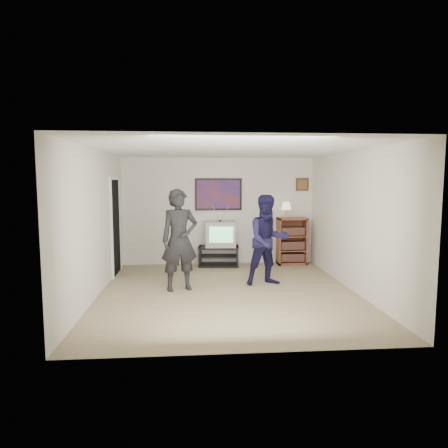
{
  "coord_description": "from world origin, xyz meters",
  "views": [
    {
      "loc": [
        -0.62,
        -6.86,
        1.99
      ],
      "look_at": [
        -0.01,
        0.67,
        1.15
      ],
      "focal_mm": 32.0,
      "sensor_mm": 36.0,
      "label": 1
    }
  ],
  "objects": [
    {
      "name": "air_vent",
      "position": [
        -0.55,
        2.48,
        1.95
      ],
      "size": [
        0.28,
        0.02,
        0.14
      ],
      "primitive_type": "cube",
      "color": "white",
      "rests_on": "room_shell"
    },
    {
      "name": "controller_left",
      "position": [
        -0.84,
        0.46,
        1.19
      ],
      "size": [
        0.04,
        0.11,
        0.03
      ],
      "primitive_type": "cube",
      "rotation": [
        0.0,
        0.0,
        -0.11
      ],
      "color": "white",
      "rests_on": "person_tall"
    },
    {
      "name": "media_stand",
      "position": [
        -0.01,
        2.23,
        0.23
      ],
      "size": [
        0.97,
        0.6,
        0.46
      ],
      "rotation": [
        0.0,
        0.0,
        -0.1
      ],
      "color": "black",
      "rests_on": "room_shell"
    },
    {
      "name": "person_short",
      "position": [
        0.8,
        0.49,
        0.86
      ],
      "size": [
        0.94,
        0.8,
        1.71
      ],
      "primitive_type": "imported",
      "rotation": [
        0.0,
        0.0,
        0.2
      ],
      "color": "#171437",
      "rests_on": "room_shell"
    },
    {
      "name": "poster",
      "position": [
        0.0,
        2.48,
        1.65
      ],
      "size": [
        1.1,
        0.03,
        0.75
      ],
      "primitive_type": "cube",
      "color": "black",
      "rests_on": "room_shell"
    },
    {
      "name": "controller_right",
      "position": [
        0.75,
        0.75,
        1.04
      ],
      "size": [
        0.09,
        0.13,
        0.04
      ],
      "primitive_type": "cube",
      "rotation": [
        0.0,
        0.0,
        0.43
      ],
      "color": "white",
      "rests_on": "person_short"
    },
    {
      "name": "doorway",
      "position": [
        -2.23,
        1.6,
        1.0
      ],
      "size": [
        0.03,
        0.85,
        2.0
      ],
      "primitive_type": "cube",
      "color": "black",
      "rests_on": "room_shell"
    },
    {
      "name": "bookshelf",
      "position": [
        1.72,
        2.28,
        0.55
      ],
      "size": [
        0.67,
        0.38,
        1.1
      ],
      "primitive_type": null,
      "color": "brown",
      "rests_on": "room_shell"
    },
    {
      "name": "room_shell",
      "position": [
        0.0,
        0.35,
        1.25
      ],
      "size": [
        4.51,
        5.0,
        2.51
      ],
      "color": "#726648",
      "rests_on": "ground"
    },
    {
      "name": "small_picture",
      "position": [
        2.0,
        2.48,
        1.88
      ],
      "size": [
        0.3,
        0.03,
        0.3
      ],
      "primitive_type": "cube",
      "color": "black",
      "rests_on": "room_shell"
    },
    {
      "name": "person_tall",
      "position": [
        -0.85,
        0.26,
        0.91
      ],
      "size": [
        0.76,
        0.6,
        1.83
      ],
      "primitive_type": "imported",
      "rotation": [
        0.0,
        0.0,
        0.28
      ],
      "color": "black",
      "rests_on": "room_shell"
    },
    {
      "name": "table_lamp",
      "position": [
        1.57,
        2.25,
        1.29
      ],
      "size": [
        0.24,
        0.24,
        0.38
      ],
      "primitive_type": null,
      "color": "#F6F0BA",
      "rests_on": "bookshelf"
    },
    {
      "name": "crt_television",
      "position": [
        0.03,
        2.23,
        0.75
      ],
      "size": [
        0.71,
        0.61,
        0.58
      ],
      "primitive_type": null,
      "rotation": [
        0.0,
        0.0,
        -0.04
      ],
      "color": "#9B9B96",
      "rests_on": "media_stand"
    }
  ]
}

